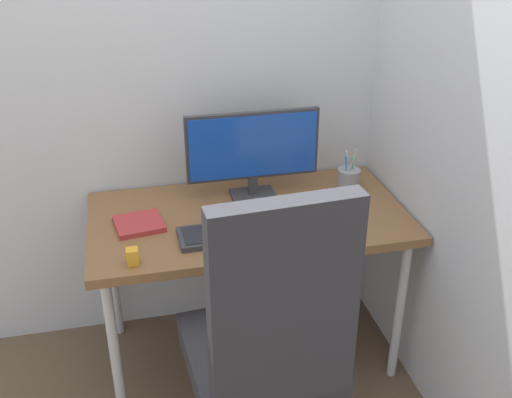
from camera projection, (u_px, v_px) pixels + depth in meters
The scene contains 11 objects.
ground_plane at pixel (249, 351), 2.75m from camera, with size 8.00×8.00×0.00m, color brown.
wall_back at pixel (228, 19), 2.42m from camera, with size 2.83×0.04×2.80m, color silver.
wall_side_right at pixel (453, 45), 2.04m from camera, with size 0.04×2.23×2.80m, color silver.
desk at pixel (249, 227), 2.45m from camera, with size 1.26×0.67×0.71m.
office_chair at pixel (268, 342), 1.92m from camera, with size 0.63×0.65×1.16m.
monitor at pixel (253, 150), 2.47m from camera, with size 0.55×0.15×0.37m.
keyboard at pixel (239, 232), 2.28m from camera, with size 0.46×0.17×0.02m.
mouse at pixel (343, 219), 2.35m from camera, with size 0.05×0.10×0.04m, color black.
pen_holder at pixel (349, 179), 2.60m from camera, with size 0.10×0.10×0.18m.
notebook at pixel (139, 223), 2.34m from camera, with size 0.18×0.17×0.02m, color #B23333.
desk_clamp_accessory at pixel (133, 257), 2.09m from camera, with size 0.04×0.04×0.06m, color orange.
Camera 1 is at (-0.44, -2.08, 1.88)m, focal length 42.64 mm.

